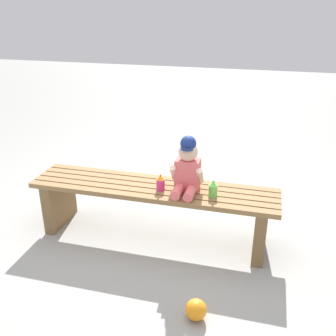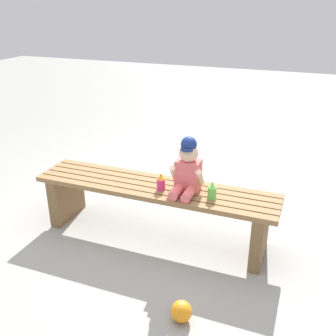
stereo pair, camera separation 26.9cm
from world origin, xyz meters
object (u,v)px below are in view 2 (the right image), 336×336
park_bench (155,201)px  child_figure (187,168)px  sippy_cup_right (212,191)px  sippy_cup_left (161,182)px  toy_ball (181,311)px

park_bench → child_figure: size_ratio=4.51×
sippy_cup_right → park_bench: bearing=174.2°
sippy_cup_left → sippy_cup_right: bearing=0.0°
child_figure → sippy_cup_right: child_figure is taller
sippy_cup_left → child_figure: bearing=13.8°
child_figure → toy_ball: (0.22, -0.75, -0.55)m
child_figure → toy_ball: bearing=-73.4°
sippy_cup_left → toy_ball: sippy_cup_left is taller
park_bench → toy_ball: size_ratio=14.64×
child_figure → sippy_cup_right: (0.19, -0.05, -0.12)m
child_figure → sippy_cup_right: size_ratio=3.26×
sippy_cup_right → toy_ball: size_ratio=1.00×
sippy_cup_left → toy_ball: bearing=-60.0°
park_bench → sippy_cup_right: sippy_cup_right is taller
park_bench → sippy_cup_right: bearing=-5.8°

